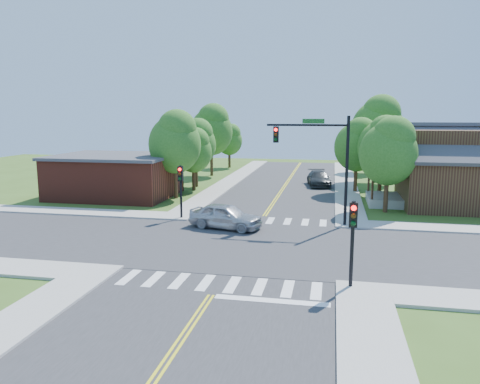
% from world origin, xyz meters
% --- Properties ---
extents(ground, '(100.00, 100.00, 0.00)m').
position_xyz_m(ground, '(0.00, 0.00, 0.00)').
color(ground, '#3A561A').
rests_on(ground, ground).
extents(road_ns, '(10.00, 90.00, 0.04)m').
position_xyz_m(road_ns, '(0.00, 0.00, 0.02)').
color(road_ns, '#2D2D30').
rests_on(road_ns, ground).
extents(road_ew, '(90.00, 10.00, 0.04)m').
position_xyz_m(road_ew, '(0.00, 0.00, 0.03)').
color(road_ew, '#2D2D30').
rests_on(road_ew, ground).
extents(intersection_patch, '(10.20, 10.20, 0.06)m').
position_xyz_m(intersection_patch, '(0.00, 0.00, 0.00)').
color(intersection_patch, '#2D2D30').
rests_on(intersection_patch, ground).
extents(sidewalk_ne, '(40.00, 40.00, 0.14)m').
position_xyz_m(sidewalk_ne, '(15.82, 15.82, 0.07)').
color(sidewalk_ne, '#9E9B93').
rests_on(sidewalk_ne, ground).
extents(sidewalk_nw, '(40.00, 40.00, 0.14)m').
position_xyz_m(sidewalk_nw, '(-15.82, 15.82, 0.07)').
color(sidewalk_nw, '#9E9B93').
rests_on(sidewalk_nw, ground).
extents(crosswalk_north, '(8.85, 2.00, 0.01)m').
position_xyz_m(crosswalk_north, '(0.00, 6.20, 0.05)').
color(crosswalk_north, white).
rests_on(crosswalk_north, ground).
extents(crosswalk_south, '(8.85, 2.00, 0.01)m').
position_xyz_m(crosswalk_south, '(0.00, -6.20, 0.05)').
color(crosswalk_south, white).
rests_on(crosswalk_south, ground).
extents(centerline, '(0.30, 90.00, 0.01)m').
position_xyz_m(centerline, '(0.00, 0.00, 0.05)').
color(centerline, yellow).
rests_on(centerline, ground).
extents(stop_bar, '(4.60, 0.45, 0.09)m').
position_xyz_m(stop_bar, '(2.50, -7.60, 0.00)').
color(stop_bar, white).
rests_on(stop_bar, ground).
extents(signal_mast_ne, '(5.30, 0.42, 7.20)m').
position_xyz_m(signal_mast_ne, '(3.91, 5.59, 4.85)').
color(signal_mast_ne, black).
rests_on(signal_mast_ne, ground).
extents(signal_pole_se, '(0.34, 0.42, 3.80)m').
position_xyz_m(signal_pole_se, '(5.60, -5.62, 2.66)').
color(signal_pole_se, black).
rests_on(signal_pole_se, ground).
extents(signal_pole_nw, '(0.34, 0.42, 3.80)m').
position_xyz_m(signal_pole_nw, '(-5.60, 5.58, 2.66)').
color(signal_pole_nw, black).
rests_on(signal_pole_nw, ground).
extents(house_ne, '(13.05, 8.80, 7.11)m').
position_xyz_m(house_ne, '(15.11, 14.23, 3.33)').
color(house_ne, '#341A12').
rests_on(house_ne, ground).
extents(building_nw, '(10.40, 8.40, 3.73)m').
position_xyz_m(building_nw, '(-14.20, 13.20, 1.88)').
color(building_nw, maroon).
rests_on(building_nw, ground).
extents(tree_e_a, '(4.23, 4.02, 7.20)m').
position_xyz_m(tree_e_a, '(8.77, 10.81, 4.71)').
color(tree_e_a, '#382314').
rests_on(tree_e_a, ground).
extents(tree_e_b, '(4.24, 4.03, 7.21)m').
position_xyz_m(tree_e_b, '(8.94, 17.63, 4.72)').
color(tree_e_b, '#382314').
rests_on(tree_e_b, ground).
extents(tree_e_c, '(5.47, 5.20, 9.30)m').
position_xyz_m(tree_e_c, '(9.30, 26.43, 6.10)').
color(tree_e_c, '#382314').
rests_on(tree_e_c, ground).
extents(tree_e_d, '(4.36, 4.15, 7.42)m').
position_xyz_m(tree_e_d, '(9.12, 34.75, 4.86)').
color(tree_e_d, '#382314').
rests_on(tree_e_d, ground).
extents(tree_w_a, '(4.53, 4.30, 7.70)m').
position_xyz_m(tree_w_a, '(-8.60, 13.35, 5.04)').
color(tree_w_a, '#382314').
rests_on(tree_w_a, ground).
extents(tree_w_b, '(4.06, 3.85, 6.90)m').
position_xyz_m(tree_w_b, '(-8.67, 19.84, 4.51)').
color(tree_w_b, '#382314').
rests_on(tree_w_b, ground).
extents(tree_w_c, '(5.00, 4.75, 8.49)m').
position_xyz_m(tree_w_c, '(-9.29, 28.35, 5.56)').
color(tree_w_c, '#382314').
rests_on(tree_w_c, ground).
extents(tree_w_d, '(3.51, 3.33, 5.96)m').
position_xyz_m(tree_w_d, '(-9.01, 36.80, 3.90)').
color(tree_w_d, '#382314').
rests_on(tree_w_d, ground).
extents(tree_house, '(4.12, 3.91, 7.00)m').
position_xyz_m(tree_house, '(6.92, 19.34, 4.58)').
color(tree_house, '#382314').
rests_on(tree_house, ground).
extents(tree_bldg, '(3.55, 3.37, 6.04)m').
position_xyz_m(tree_bldg, '(-8.28, 17.71, 3.95)').
color(tree_bldg, '#382314').
rests_on(tree_bldg, ground).
extents(car_silver, '(4.13, 5.64, 1.62)m').
position_xyz_m(car_silver, '(-1.93, 3.50, 0.81)').
color(car_silver, '#B4B6BB').
rests_on(car_silver, ground).
extents(car_dgrey, '(3.54, 5.71, 1.48)m').
position_xyz_m(car_dgrey, '(3.37, 22.66, 0.74)').
color(car_dgrey, '#2A2E2F').
rests_on(car_dgrey, ground).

